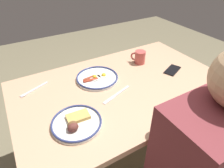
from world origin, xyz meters
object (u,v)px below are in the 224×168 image
drinking_glass (217,80)px  butter_knife (117,94)px  coffee_mug (140,57)px  plate_near_main (97,78)px  cell_phone (172,70)px  plate_center_pancakes (76,123)px  fork_near (35,89)px

drinking_glass → butter_knife: size_ratio=0.64×
coffee_mug → drinking_glass: (-0.21, 0.49, 0.01)m
drinking_glass → butter_knife: bearing=-23.8°
plate_near_main → coffee_mug: coffee_mug is taller
cell_phone → butter_knife: (0.48, 0.04, -0.00)m
plate_center_pancakes → plate_near_main: bearing=-131.0°
cell_phone → fork_near: cell_phone is taller
plate_near_main → plate_center_pancakes: plate_center_pancakes is taller
cell_phone → fork_near: 0.92m
plate_near_main → drinking_glass: bearing=142.2°
coffee_mug → cell_phone: size_ratio=0.67×
plate_near_main → butter_knife: 0.21m
plate_center_pancakes → cell_phone: plate_center_pancakes is taller
drinking_glass → plate_near_main: bearing=-37.8°
fork_near → drinking_glass: bearing=150.7°
cell_phone → fork_near: bearing=-39.3°
fork_near → butter_knife: bearing=144.1°
coffee_mug → fork_near: bearing=-3.9°
coffee_mug → butter_knife: bearing=35.3°
coffee_mug → butter_knife: coffee_mug is taller
coffee_mug → cell_phone: bearing=123.3°
coffee_mug → drinking_glass: size_ratio=0.71×
cell_phone → plate_near_main: bearing=-41.3°
butter_knife → plate_center_pancakes: bearing=19.3°
drinking_glass → fork_near: bearing=-29.3°
plate_center_pancakes → drinking_glass: (-0.84, 0.14, 0.05)m
coffee_mug → fork_near: coffee_mug is taller
cell_phone → plate_center_pancakes: bearing=-12.8°
drinking_glass → cell_phone: size_ratio=0.95×
plate_near_main → drinking_glass: 0.73m
coffee_mug → drinking_glass: bearing=113.1°
plate_center_pancakes → cell_phone: 0.78m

